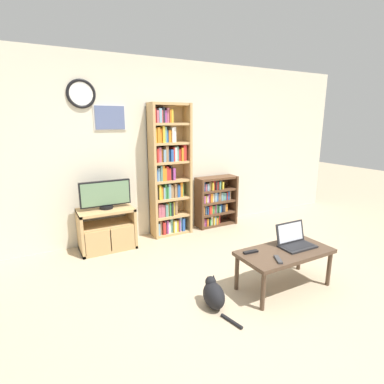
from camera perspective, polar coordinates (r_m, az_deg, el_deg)
ground_plane at (r=3.21m, az=12.83°, el=-19.63°), size 18.00×18.00×0.00m
wall_back at (r=4.63m, az=-5.14°, el=8.17°), size 6.91×0.09×2.60m
tv_stand at (r=4.29m, az=-15.89°, el=-6.76°), size 0.73×0.44×0.57m
television at (r=4.17m, az=-16.17°, el=-0.48°), size 0.67×0.18×0.38m
bookshelf_tall at (r=4.51m, az=-4.59°, el=3.58°), size 0.61×0.27×1.98m
bookshelf_short at (r=5.02m, az=4.22°, el=-1.78°), size 0.70×0.27×0.83m
coffee_table at (r=3.32m, az=17.24°, el=-11.33°), size 1.00×0.49×0.42m
laptop at (r=3.42m, az=18.92°, el=-8.72°), size 0.38×0.27×0.24m
remote_near_laptop at (r=3.16m, az=11.12°, el=-11.13°), size 0.16×0.06×0.02m
remote_far_from_laptop at (r=3.06m, az=16.10°, el=-12.25°), size 0.11×0.16×0.02m
cat at (r=3.01m, az=4.11°, el=-18.87°), size 0.23×0.55×0.29m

